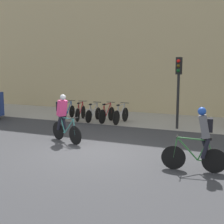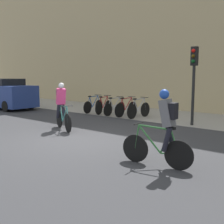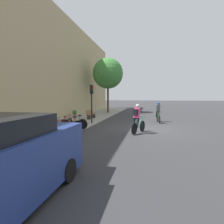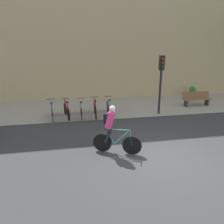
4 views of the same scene
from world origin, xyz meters
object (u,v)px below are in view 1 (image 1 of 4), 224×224
at_px(parked_bike_3, 107,114).
at_px(parked_bike_4, 121,115).
at_px(cyclist_grey, 201,138).
at_px(parked_bike_0, 68,112).
at_px(parked_bike_1, 80,112).
at_px(traffic_light_pole, 178,79).
at_px(cyclist_pink, 63,117).
at_px(parked_bike_2, 93,114).

bearing_deg(parked_bike_3, parked_bike_4, -0.03).
distance_m(cyclist_grey, parked_bike_0, 9.61).
height_order(cyclist_grey, parked_bike_1, cyclist_grey).
bearing_deg(parked_bike_1, traffic_light_pole, -2.43).
height_order(cyclist_pink, parked_bike_2, cyclist_pink).
xyz_separation_m(parked_bike_1, parked_bike_4, (2.29, -0.00, 0.01)).
height_order(cyclist_grey, parked_bike_0, cyclist_grey).
xyz_separation_m(parked_bike_0, parked_bike_1, (0.77, 0.00, 0.00)).
bearing_deg(cyclist_grey, traffic_light_pole, 108.04).
bearing_deg(parked_bike_1, cyclist_pink, -68.57).
bearing_deg(cyclist_pink, cyclist_grey, -15.36).
relative_size(cyclist_grey, parked_bike_2, 1.04).
relative_size(cyclist_grey, parked_bike_1, 1.08).
distance_m(cyclist_grey, parked_bike_2, 8.44).
height_order(cyclist_grey, traffic_light_pole, traffic_light_pole).
distance_m(parked_bike_0, traffic_light_pole, 6.19).
xyz_separation_m(cyclist_pink, parked_bike_1, (-1.68, 4.29, -0.54)).
xyz_separation_m(parked_bike_0, traffic_light_pole, (5.90, -0.22, 1.85)).
height_order(parked_bike_3, traffic_light_pole, traffic_light_pole).
xyz_separation_m(parked_bike_2, parked_bike_3, (0.76, 0.00, 0.02)).
bearing_deg(parked_bike_2, parked_bike_3, 0.11).
height_order(parked_bike_2, parked_bike_3, parked_bike_3).
height_order(cyclist_grey, parked_bike_2, cyclist_grey).
bearing_deg(parked_bike_0, parked_bike_4, 0.01).
distance_m(cyclist_pink, traffic_light_pole, 5.50).
xyz_separation_m(parked_bike_1, parked_bike_3, (1.53, -0.00, 0.01)).
xyz_separation_m(parked_bike_1, parked_bike_2, (0.76, -0.00, -0.01)).
distance_m(parked_bike_2, parked_bike_3, 0.76).
bearing_deg(parked_bike_2, parked_bike_4, 0.04).
bearing_deg(cyclist_grey, parked_bike_3, 133.32).
bearing_deg(parked_bike_1, cyclist_grey, -39.58).
distance_m(cyclist_pink, cyclist_grey, 5.44).
xyz_separation_m(parked_bike_3, parked_bike_4, (0.77, -0.00, 0.00)).
relative_size(cyclist_pink, traffic_light_pole, 0.56).
relative_size(cyclist_pink, cyclist_grey, 1.01).
bearing_deg(parked_bike_4, parked_bike_0, -179.99).
xyz_separation_m(parked_bike_4, traffic_light_pole, (2.84, -0.22, 1.83)).
relative_size(parked_bike_0, parked_bike_2, 1.00).
relative_size(cyclist_pink, parked_bike_1, 1.09).
height_order(cyclist_grey, parked_bike_3, cyclist_grey).
bearing_deg(parked_bike_0, parked_bike_1, 0.08).
distance_m(parked_bike_2, parked_bike_4, 1.53).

